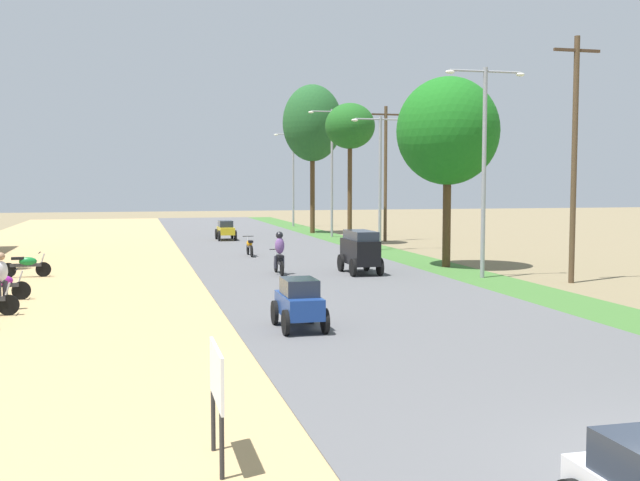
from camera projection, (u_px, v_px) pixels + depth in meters
The scene contains 18 objects.
parked_motorbike_third at pixel (0, 284), 22.78m from camera, with size 1.80×0.54×0.94m.
parked_motorbike_fourth at pixel (27, 264), 28.36m from camera, with size 1.80×0.54×0.94m.
street_signboard at pixel (217, 383), 9.46m from camera, with size 0.06×1.30×1.50m.
pedestrian_on_shoulder at pixel (2, 278), 20.95m from camera, with size 0.43×0.39×1.62m.
median_tree_second at pixel (448, 131), 31.48m from camera, with size 4.28×4.28×7.94m.
median_tree_third at pixel (350, 127), 43.80m from camera, with size 2.90×2.90×8.15m.
median_tree_fourth at pixel (312, 123), 52.91m from camera, with size 4.17×4.17×10.39m.
streetlamp_near at pixel (484, 157), 27.96m from camera, with size 3.16×0.20×7.77m.
streetlamp_mid at pixel (380, 172), 39.76m from camera, with size 3.16×0.20×7.00m.
streetlamp_far at pixel (332, 164), 49.36m from camera, with size 3.16×0.20×8.31m.
streetlamp_farthest at pixel (293, 172), 61.31m from camera, with size 3.16×0.20×7.61m.
utility_pole_near at pixel (574, 156), 26.91m from camera, with size 1.80×0.20×8.76m.
utility_pole_far at pixel (385, 171), 46.39m from camera, with size 1.80×0.20×8.26m.
car_hatchback_blue at pixel (299, 302), 18.20m from camera, with size 1.04×2.00×1.23m.
car_van_black at pixel (360, 249), 29.34m from camera, with size 1.19×2.41×1.67m.
car_sedan_yellow at pixel (226, 229), 46.67m from camera, with size 1.10×2.26×1.19m.
motorbike_foreground_rider at pixel (279, 254), 29.11m from camera, with size 0.54×1.80×1.66m.
motorbike_ahead_second at pixel (250, 246), 36.48m from camera, with size 0.54×1.80×0.94m.
Camera 1 is at (-6.83, -7.17, 3.60)m, focal length 42.50 mm.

